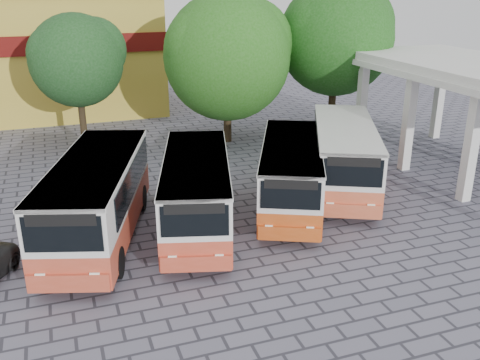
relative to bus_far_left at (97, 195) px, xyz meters
name	(u,v)px	position (x,y,z in m)	size (l,w,h in m)	color
ground	(322,246)	(7.49, -3.22, -1.76)	(90.00, 90.00, 0.00)	slate
shophouse_block	(11,54)	(-3.51, 22.76, 2.40)	(20.40, 10.40, 8.30)	gold
bus_far_left	(97,195)	(0.00, 0.00, 0.00)	(5.00, 8.99, 3.05)	#BA4329
bus_centre_left	(197,189)	(3.63, -0.29, -0.12)	(4.41, 8.32, 2.83)	#BF4128
bus_centre_right	(291,171)	(7.86, 0.41, -0.14)	(5.40, 8.34, 2.80)	#BB4713
bus_far_right	(344,153)	(11.01, 1.57, -0.03)	(5.89, 8.96, 3.01)	#CB5734
tree_left	(77,57)	(0.42, 12.65, 3.28)	(5.38, 5.13, 7.44)	#362A19
tree_middle	(228,53)	(8.55, 10.73, 3.42)	(7.56, 7.20, 8.55)	#362918
tree_right	(337,34)	(15.36, 10.58, 4.24)	(7.21, 6.87, 9.22)	#352816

